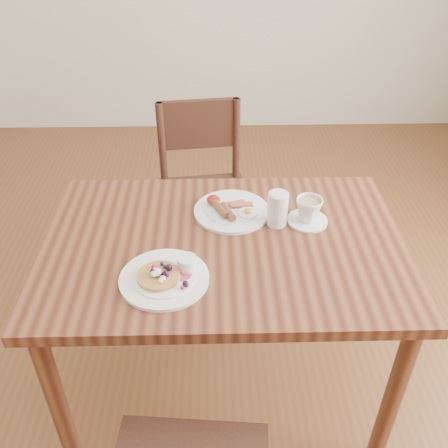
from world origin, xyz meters
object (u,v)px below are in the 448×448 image
teacup_saucer (308,211)px  water_glass (277,209)px  breakfast_plate (231,210)px  pancake_plate (166,276)px  dining_table (224,264)px  chair_far (203,187)px

teacup_saucer → water_glass: (-0.11, -0.01, 0.02)m
breakfast_plate → water_glass: water_glass is taller
teacup_saucer → water_glass: size_ratio=1.15×
pancake_plate → dining_table: bearing=45.7°
dining_table → pancake_plate: 0.28m
dining_table → teacup_saucer: (0.29, 0.10, 0.14)m
chair_far → water_glass: chair_far is taller
dining_table → water_glass: bearing=27.4°
breakfast_plate → teacup_saucer: bearing=-12.7°
chair_far → water_glass: (0.27, -0.65, 0.32)m
chair_far → breakfast_plate: bearing=94.0°
dining_table → chair_far: size_ratio=1.36×
dining_table → breakfast_plate: size_ratio=4.44×
breakfast_plate → water_glass: size_ratio=2.22×
breakfast_plate → water_glass: bearing=-23.5°
dining_table → breakfast_plate: breakfast_plate is taller
dining_table → teacup_saucer: size_ratio=8.57×
breakfast_plate → teacup_saucer: teacup_saucer is taller
chair_far → breakfast_plate: chair_far is taller
chair_far → pancake_plate: chair_far is taller
teacup_saucer → pancake_plate: bearing=-148.7°
pancake_plate → breakfast_plate: size_ratio=1.00×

